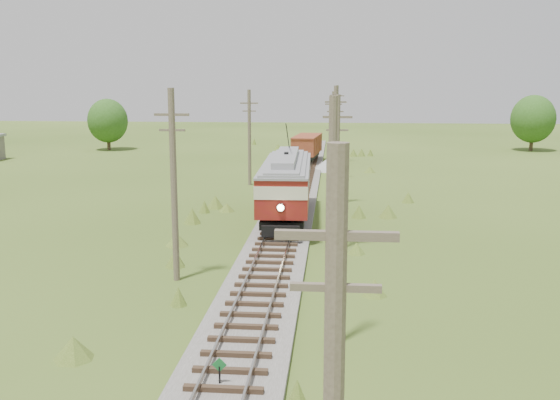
# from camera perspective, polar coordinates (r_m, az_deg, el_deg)

# --- Properties ---
(railbed_main) EXTENTS (3.60, 96.00, 0.57)m
(railbed_main) POSITION_cam_1_polar(r_m,az_deg,el_deg) (50.74, 1.35, 0.44)
(railbed_main) COLOR #605B54
(railbed_main) RESTS_ON ground
(switch_marker) EXTENTS (0.45, 0.06, 1.08)m
(switch_marker) POSITION_cam_1_polar(r_m,az_deg,el_deg) (19.64, -5.55, -15.34)
(switch_marker) COLOR black
(switch_marker) RESTS_ON ground
(streetcar) EXTENTS (3.48, 13.37, 6.08)m
(streetcar) POSITION_cam_1_polar(r_m,az_deg,el_deg) (41.44, 0.57, 1.76)
(streetcar) COLOR black
(streetcar) RESTS_ON ground
(gondola) EXTENTS (3.35, 8.20, 2.65)m
(gondola) POSITION_cam_1_polar(r_m,az_deg,el_deg) (72.30, 2.48, 4.96)
(gondola) COLOR black
(gondola) RESTS_ON ground
(gravel_pile) EXTENTS (3.61, 3.83, 1.31)m
(gravel_pile) POSITION_cam_1_polar(r_m,az_deg,el_deg) (66.19, 4.50, 3.20)
(gravel_pile) COLOR gray
(gravel_pile) RESTS_ON ground
(utility_pole_r_1) EXTENTS (0.30, 0.30, 8.80)m
(utility_pole_r_1) POSITION_cam_1_polar(r_m,az_deg,el_deg) (21.38, 4.73, -2.40)
(utility_pole_r_1) COLOR brown
(utility_pole_r_1) RESTS_ON ground
(utility_pole_r_2) EXTENTS (1.60, 0.30, 8.60)m
(utility_pole_r_2) POSITION_cam_1_polar(r_m,az_deg,el_deg) (34.17, 5.20, 2.57)
(utility_pole_r_2) COLOR brown
(utility_pole_r_2) RESTS_ON ground
(utility_pole_r_3) EXTENTS (1.60, 0.30, 9.00)m
(utility_pole_r_3) POSITION_cam_1_polar(r_m,az_deg,el_deg) (47.05, 5.05, 5.05)
(utility_pole_r_3) COLOR brown
(utility_pole_r_3) RESTS_ON ground
(utility_pole_r_4) EXTENTS (1.60, 0.30, 8.40)m
(utility_pole_r_4) POSITION_cam_1_polar(r_m,az_deg,el_deg) (60.03, 4.86, 5.98)
(utility_pole_r_4) COLOR brown
(utility_pole_r_4) RESTS_ON ground
(utility_pole_r_5) EXTENTS (1.60, 0.30, 8.90)m
(utility_pole_r_5) POSITION_cam_1_polar(r_m,az_deg,el_deg) (72.98, 5.22, 7.01)
(utility_pole_r_5) COLOR brown
(utility_pole_r_5) RESTS_ON ground
(utility_pole_r_6) EXTENTS (1.60, 0.30, 8.70)m
(utility_pole_r_6) POSITION_cam_1_polar(r_m,az_deg,el_deg) (85.96, 5.06, 7.50)
(utility_pole_r_6) COLOR brown
(utility_pole_r_6) RESTS_ON ground
(utility_pole_l_a) EXTENTS (1.60, 0.30, 9.00)m
(utility_pole_l_a) POSITION_cam_1_polar(r_m,az_deg,el_deg) (29.15, -9.68, 1.46)
(utility_pole_l_a) COLOR brown
(utility_pole_l_a) RESTS_ON ground
(utility_pole_l_b) EXTENTS (1.60, 0.30, 8.60)m
(utility_pole_l_b) POSITION_cam_1_polar(r_m,az_deg,el_deg) (56.55, -2.81, 5.82)
(utility_pole_l_b) COLOR brown
(utility_pole_l_b) RESTS_ON ground
(tree_mid_a) EXTENTS (5.46, 5.46, 7.03)m
(tree_mid_a) POSITION_cam_1_polar(r_m,az_deg,el_deg) (89.58, -15.48, 6.99)
(tree_mid_a) COLOR #38281C
(tree_mid_a) RESTS_ON ground
(tree_mid_b) EXTENTS (5.88, 5.88, 7.57)m
(tree_mid_b) POSITION_cam_1_polar(r_m,az_deg,el_deg) (91.97, 22.13, 6.88)
(tree_mid_b) COLOR #38281C
(tree_mid_b) RESTS_ON ground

